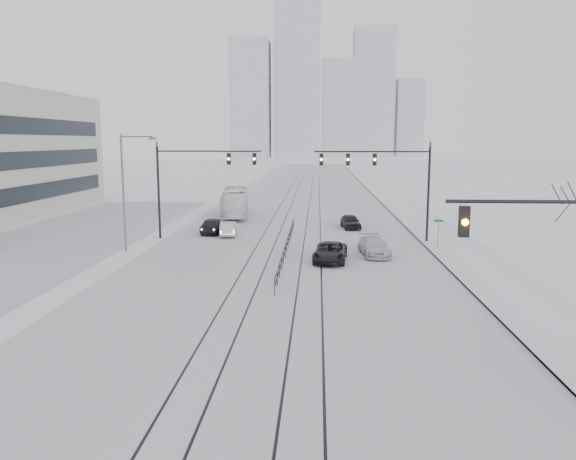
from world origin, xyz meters
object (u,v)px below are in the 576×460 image
(sedan_nb_far, at_px, (351,222))
(sedan_nb_right, at_px, (374,247))
(sedan_sb_inner, at_px, (213,225))
(sedan_sb_outer, at_px, (228,229))
(box_truck, at_px, (235,203))
(sedan_nb_front, at_px, (330,252))

(sedan_nb_far, bearing_deg, sedan_nb_right, -93.28)
(sedan_sb_inner, distance_m, sedan_sb_outer, 2.06)
(sedan_nb_right, distance_m, box_truck, 25.21)
(sedan_nb_far, height_order, box_truck, box_truck)
(sedan_sb_outer, distance_m, sedan_nb_right, 14.72)
(sedan_sb_outer, relative_size, box_truck, 0.35)
(sedan_nb_right, bearing_deg, box_truck, 116.66)
(sedan_sb_inner, xyz_separation_m, sedan_nb_far, (12.88, 3.61, -0.07))
(sedan_nb_front, distance_m, sedan_nb_right, 4.03)
(sedan_nb_right, xyz_separation_m, box_truck, (-13.57, 21.23, 0.90))
(sedan_nb_front, bearing_deg, sedan_sb_inner, 137.66)
(sedan_nb_front, relative_size, sedan_nb_far, 1.22)
(sedan_sb_outer, bearing_deg, sedan_nb_front, 123.99)
(sedan_nb_front, xyz_separation_m, box_truck, (-10.26, 23.53, 0.91))
(sedan_nb_front, height_order, sedan_nb_far, sedan_nb_far)
(sedan_sb_outer, bearing_deg, sedan_nb_right, 139.81)
(sedan_nb_front, distance_m, box_truck, 25.69)
(sedan_nb_far, relative_size, box_truck, 0.35)
(sedan_nb_right, bearing_deg, sedan_nb_front, -151.12)
(sedan_sb_outer, height_order, sedan_nb_front, sedan_nb_front)
(sedan_sb_outer, distance_m, sedan_nb_front, 13.76)
(sedan_sb_outer, xyz_separation_m, sedan_nb_right, (12.25, -8.16, 0.03))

